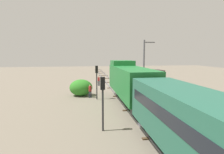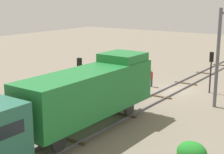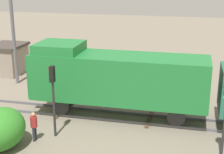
{
  "view_description": "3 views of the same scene",
  "coord_description": "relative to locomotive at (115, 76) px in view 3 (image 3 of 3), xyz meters",
  "views": [
    {
      "loc": [
        4.82,
        31.08,
        5.5
      ],
      "look_at": [
        1.38,
        9.08,
        2.66
      ],
      "focal_mm": 28.0,
      "sensor_mm": 36.0,
      "label": 1
    },
    {
      "loc": [
        -13.58,
        29.53,
        8.68
      ],
      "look_at": [
        1.16,
        8.65,
        2.76
      ],
      "focal_mm": 55.0,
      "sensor_mm": 36.0,
      "label": 2
    },
    {
      "loc": [
        20.06,
        17.19,
        9.11
      ],
      "look_at": [
        -1.31,
        12.07,
        2.31
      ],
      "focal_mm": 55.0,
      "sensor_mm": 36.0,
      "label": 3
    }
  ],
  "objects": [
    {
      "name": "relay_hut",
      "position": [
        -7.5,
        -11.86,
        -1.38
      ],
      "size": [
        3.5,
        2.9,
        2.74
      ],
      "color": "gray",
      "rests_on": "ground"
    },
    {
      "name": "catenary_mast",
      "position": [
        -5.06,
        -9.68,
        1.44
      ],
      "size": [
        1.94,
        0.28,
        7.94
      ],
      "color": "#595960",
      "rests_on": "ground"
    },
    {
      "name": "locomotive",
      "position": [
        0.0,
        0.0,
        0.0
      ],
      "size": [
        2.9,
        11.6,
        4.6
      ],
      "color": "#1E7233",
      "rests_on": "railway_track"
    },
    {
      "name": "bush_mid",
      "position": [
        5.37,
        -5.02,
        -1.67
      ],
      "size": [
        3.04,
        2.49,
        2.21
      ],
      "primitive_type": "ellipsoid",
      "color": "#307D26",
      "rests_on": "ground"
    },
    {
      "name": "worker_by_signal",
      "position": [
        4.2,
        -3.66,
        -1.78
      ],
      "size": [
        0.38,
        0.38,
        1.7
      ],
      "rotation": [
        0.0,
        0.0,
        0.68
      ],
      "color": "#262B38",
      "rests_on": "ground"
    },
    {
      "name": "bush_near",
      "position": [
        -5.56,
        5.09,
        -2.13
      ],
      "size": [
        1.76,
        1.44,
        1.28
      ],
      "primitive_type": "ellipsoid",
      "color": "#205A26",
      "rests_on": "ground"
    },
    {
      "name": "traffic_signal_mid",
      "position": [
        3.4,
        -2.78,
        0.13
      ],
      "size": [
        0.32,
        0.34,
        4.18
      ],
      "color": "#262628",
      "rests_on": "ground"
    },
    {
      "name": "bush_far",
      "position": [
        -7.3,
        0.63,
        -2.17
      ],
      "size": [
        1.65,
        1.35,
        1.2
      ],
      "primitive_type": "ellipsoid",
      "color": "#217D26",
      "rests_on": "ground"
    }
  ]
}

